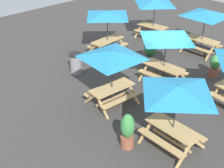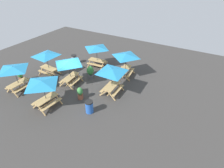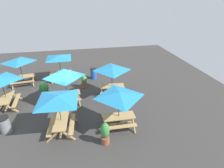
{
  "view_description": "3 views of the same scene",
  "coord_description": "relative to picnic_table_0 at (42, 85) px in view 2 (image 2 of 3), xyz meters",
  "views": [
    {
      "loc": [
        -7.65,
        10.21,
        6.95
      ],
      "look_at": [
        -0.05,
        3.16,
        0.9
      ],
      "focal_mm": 50.0,
      "sensor_mm": 36.0,
      "label": 1
    },
    {
      "loc": [
        -9.93,
        -9.47,
        8.9
      ],
      "look_at": [
        0.34,
        -3.64,
        0.9
      ],
      "focal_mm": 28.0,
      "sensor_mm": 36.0,
      "label": 2
    },
    {
      "loc": [
        -1.27,
        11.08,
        6.84
      ],
      "look_at": [
        -3.55,
        -0.21,
        0.9
      ],
      "focal_mm": 28.0,
      "sensor_mm": 36.0,
      "label": 3
    }
  ],
  "objects": [
    {
      "name": "picnic_table_6",
      "position": [
        6.98,
        -3.13,
        0.0
      ],
      "size": [
        2.22,
        2.22,
        2.34
      ],
      "rotation": [
        0.0,
        0.0,
        0.12
      ],
      "color": "tan",
      "rests_on": "ground"
    },
    {
      "name": "ground_plane",
      "position": [
        3.55,
        0.21,
        -1.99
      ],
      "size": [
        26.48,
        26.48,
        0.0
      ],
      "primitive_type": "plane",
      "color": "#3D3A38",
      "rests_on": "ground"
    },
    {
      "name": "picnic_table_2",
      "position": [
        3.5,
        3.37,
        0.0
      ],
      "size": [
        2.82,
        2.82,
        2.34
      ],
      "rotation": [
        0.0,
        0.0,
        1.5
      ],
      "color": "tan",
      "rests_on": "ground"
    },
    {
      "name": "picnic_table_1",
      "position": [
        3.89,
        -3.43,
        0.0
      ],
      "size": [
        2.83,
        2.83,
        2.34
      ],
      "rotation": [
        0.0,
        0.0,
        0.01
      ],
      "color": "tan",
      "rests_on": "ground"
    },
    {
      "name": "potted_plant_0",
      "position": [
        4.91,
        -0.52,
        -1.26
      ],
      "size": [
        0.65,
        0.65,
        1.28
      ],
      "color": "#59595B",
      "rests_on": "ground"
    },
    {
      "name": "potted_plant_2",
      "position": [
        1.99,
        -1.59,
        -1.45
      ],
      "size": [
        0.46,
        0.46,
        1.06
      ],
      "color": "#935138",
      "rests_on": "ground"
    },
    {
      "name": "trash_bin_gray",
      "position": [
        6.56,
        2.82,
        -1.49
      ],
      "size": [
        0.59,
        0.59,
        0.98
      ],
      "color": "gray",
      "rests_on": "ground"
    },
    {
      "name": "picnic_table_0",
      "position": [
        0.0,
        0.0,
        0.0
      ],
      "size": [
        2.19,
        2.19,
        2.34
      ],
      "rotation": [
        0.0,
        0.0,
        -0.1
      ],
      "color": "tan",
      "rests_on": "ground"
    },
    {
      "name": "picnic_table_3",
      "position": [
        3.29,
        0.47,
        0.0
      ],
      "size": [
        2.16,
        2.16,
        2.34
      ],
      "rotation": [
        0.0,
        0.0,
        0.09
      ],
      "color": "tan",
      "rests_on": "ground"
    },
    {
      "name": "picnic_table_4",
      "position": [
        0.35,
        3.64,
        0.0
      ],
      "size": [
        2.04,
        2.04,
        2.34
      ],
      "rotation": [
        0.0,
        0.0,
        -0.02
      ],
      "color": "tan",
      "rests_on": "ground"
    },
    {
      "name": "picnic_table_5",
      "position": [
        7.21,
        0.25,
        0.0
      ],
      "size": [
        2.13,
        2.13,
        2.34
      ],
      "rotation": [
        0.0,
        0.0,
        1.64
      ],
      "color": "tan",
      "rests_on": "ground"
    },
    {
      "name": "potted_plant_1",
      "position": [
        1.31,
        4.73,
        -1.34
      ],
      "size": [
        0.46,
        0.46,
        1.28
      ],
      "color": "#935138",
      "rests_on": "ground"
    },
    {
      "name": "trash_bin_blue",
      "position": [
        1.06,
        -3.15,
        -1.49
      ],
      "size": [
        0.59,
        0.59,
        0.98
      ],
      "color": "blue",
      "rests_on": "ground"
    }
  ]
}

